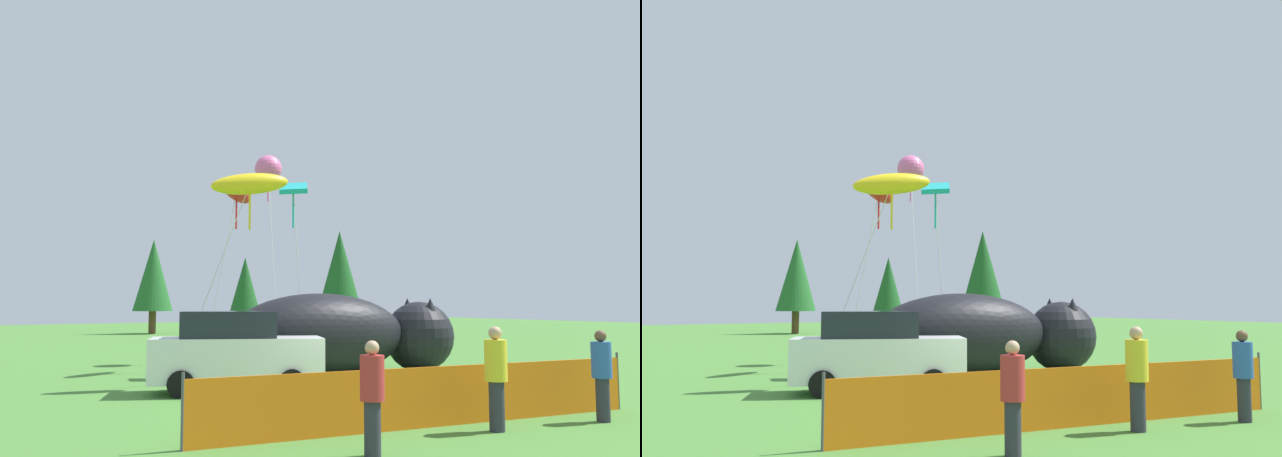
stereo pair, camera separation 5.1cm
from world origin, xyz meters
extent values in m
plane|color=#477F33|center=(0.00, 0.00, 0.00)|extent=(120.00, 120.00, 0.00)
cube|color=white|center=(-1.59, 2.90, 0.84)|extent=(4.60, 3.33, 1.11)
cube|color=#1E232D|center=(-1.79, 3.00, 1.73)|extent=(2.79, 2.37, 0.67)
cylinder|color=black|center=(-0.04, 3.03, 0.33)|extent=(0.69, 0.49, 0.66)
cylinder|color=black|center=(-0.73, 1.61, 0.33)|extent=(0.69, 0.49, 0.66)
cylinder|color=black|center=(-2.46, 4.20, 0.33)|extent=(0.69, 0.49, 0.66)
cylinder|color=black|center=(-3.15, 2.77, 0.33)|extent=(0.69, 0.49, 0.66)
cube|color=#267F33|center=(2.77, -1.81, 0.45)|extent=(0.70, 0.70, 0.03)
cube|color=#267F33|center=(2.65, -2.02, 0.68)|extent=(0.44, 0.27, 0.46)
cylinder|color=#A5A5AD|center=(2.69, -1.51, 0.23)|extent=(0.02, 0.02, 0.45)
cylinder|color=#A5A5AD|center=(3.07, -1.73, 0.23)|extent=(0.02, 0.02, 0.45)
cylinder|color=#A5A5AD|center=(2.47, -1.89, 0.23)|extent=(0.02, 0.02, 0.45)
cylinder|color=#A5A5AD|center=(2.85, -2.11, 0.23)|extent=(0.02, 0.02, 0.45)
ellipsoid|color=black|center=(2.22, 4.92, 1.27)|extent=(6.09, 3.24, 2.55)
ellipsoid|color=white|center=(2.22, 4.92, 0.70)|extent=(3.93, 2.35, 1.15)
sphere|color=black|center=(5.87, 4.47, 1.15)|extent=(2.29, 2.29, 2.29)
cone|color=black|center=(5.87, 5.05, 2.07)|extent=(0.64, 0.64, 0.69)
cone|color=black|center=(5.87, 3.90, 2.07)|extent=(0.64, 0.64, 0.69)
cube|color=orange|center=(-0.68, -3.51, 0.55)|extent=(9.55, 1.12, 1.10)
cylinder|color=#4C4C51|center=(-5.45, -2.96, 0.61)|extent=(0.05, 0.05, 1.21)
cylinder|color=#4C4C51|center=(4.09, -4.05, 0.61)|extent=(0.05, 0.05, 1.21)
cylinder|color=#2D2D38|center=(-0.08, -4.46, 0.44)|extent=(0.28, 0.28, 0.89)
cylinder|color=yellow|center=(-0.08, -4.46, 1.25)|extent=(0.41, 0.41, 0.74)
sphere|color=tan|center=(-0.08, -4.46, 1.74)|extent=(0.24, 0.24, 0.24)
cylinder|color=#2D2D38|center=(2.41, -4.87, 0.42)|extent=(0.26, 0.26, 0.83)
cylinder|color=#2D59A5|center=(2.41, -4.87, 1.18)|extent=(0.38, 0.38, 0.69)
sphere|color=brown|center=(2.41, -4.87, 1.64)|extent=(0.23, 0.23, 0.23)
cylinder|color=#2D2D38|center=(-3.19, -4.88, 0.41)|extent=(0.26, 0.26, 0.82)
cylinder|color=#B72D2D|center=(-3.19, -4.88, 1.16)|extent=(0.38, 0.38, 0.68)
sphere|color=tan|center=(-3.19, -4.88, 1.61)|extent=(0.22, 0.22, 0.22)
cylinder|color=silver|center=(3.14, 9.46, 3.75)|extent=(0.95, 2.54, 7.52)
sphere|color=pink|center=(3.60, 10.72, 7.51)|extent=(1.07, 1.07, 1.07)
cylinder|color=pink|center=(3.60, 10.72, 6.81)|extent=(0.06, 0.06, 1.20)
cylinder|color=silver|center=(0.42, 8.27, 3.04)|extent=(1.20, 0.03, 6.07)
ellipsoid|color=red|center=(1.01, 8.27, 6.07)|extent=(2.01, 1.64, 1.02)
cylinder|color=red|center=(1.01, 8.27, 5.37)|extent=(0.06, 0.06, 1.20)
cylinder|color=silver|center=(1.91, 5.61, 2.97)|extent=(0.06, 0.68, 5.95)
cube|color=#19B2B2|center=(1.89, 5.94, 5.95)|extent=(1.23, 1.24, 0.53)
cylinder|color=#19B2B2|center=(1.89, 5.94, 5.25)|extent=(0.06, 0.06, 1.20)
cylinder|color=silver|center=(-1.35, 5.02, 2.81)|extent=(1.45, 1.86, 5.62)
ellipsoid|color=yellow|center=(-0.64, 4.10, 5.61)|extent=(2.38, 1.19, 0.98)
cylinder|color=yellow|center=(-0.64, 4.10, 4.91)|extent=(0.06, 0.06, 1.20)
cylinder|color=brown|center=(7.94, 35.36, 0.80)|extent=(0.51, 0.51, 1.60)
cone|color=#236028|center=(7.94, 35.36, 4.15)|extent=(2.81, 2.81, 5.11)
cylinder|color=brown|center=(17.16, 39.08, 0.70)|extent=(0.45, 0.45, 1.41)
cone|color=#1E5623|center=(17.16, 39.08, 3.65)|extent=(2.47, 2.47, 4.50)
cylinder|color=brown|center=(22.67, 33.31, 0.94)|extent=(0.60, 0.60, 1.88)
cone|color=#1E5623|center=(22.67, 33.31, 4.90)|extent=(3.31, 3.31, 6.03)
camera|label=1|loc=(-9.84, -13.62, 2.33)|focal=40.00mm
camera|label=2|loc=(-9.80, -13.65, 2.33)|focal=40.00mm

